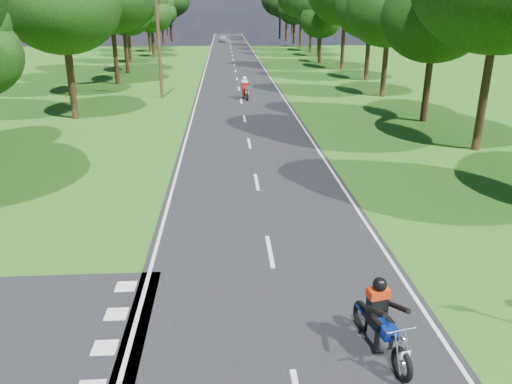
{
  "coord_description": "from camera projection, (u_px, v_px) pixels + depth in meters",
  "views": [
    {
      "loc": [
        -1.2,
        -10.81,
        6.67
      ],
      "look_at": [
        -0.28,
        4.0,
        1.1
      ],
      "focal_mm": 35.0,
      "sensor_mm": 36.0,
      "label": 1
    }
  ],
  "objects": [
    {
      "name": "main_road",
      "position": [
        234.0,
        65.0,
        59.23
      ],
      "size": [
        7.0,
        140.0,
        0.02
      ],
      "primitive_type": "cube",
      "color": "black",
      "rests_on": "ground"
    },
    {
      "name": "ground",
      "position": [
        277.0,
        289.0,
        12.51
      ],
      "size": [
        160.0,
        160.0,
        0.0
      ],
      "primitive_type": "plane",
      "color": "#2F5D15",
      "rests_on": "ground"
    },
    {
      "name": "rider_near_blue",
      "position": [
        382.0,
        318.0,
        9.91
      ],
      "size": [
        1.05,
        2.03,
        1.61
      ],
      "primitive_type": null,
      "rotation": [
        0.0,
        0.0,
        0.22
      ],
      "color": "navy",
      "rests_on": "main_road"
    },
    {
      "name": "telegraph_pole",
      "position": [
        159.0,
        43.0,
        36.89
      ],
      "size": [
        1.2,
        0.26,
        8.0
      ],
      "color": "#382616",
      "rests_on": "ground"
    },
    {
      "name": "rider_far_red",
      "position": [
        245.0,
        88.0,
        37.44
      ],
      "size": [
        0.91,
        2.06,
        1.66
      ],
      "primitive_type": null,
      "rotation": [
        0.0,
        0.0,
        0.13
      ],
      "color": "maroon",
      "rests_on": "main_road"
    },
    {
      "name": "road_markings",
      "position": [
        233.0,
        67.0,
        57.47
      ],
      "size": [
        7.4,
        140.0,
        0.01
      ],
      "color": "silver",
      "rests_on": "main_road"
    },
    {
      "name": "distant_car",
      "position": [
        223.0,
        38.0,
        96.19
      ],
      "size": [
        1.86,
        3.92,
        1.29
      ],
      "primitive_type": "imported",
      "rotation": [
        0.0,
        0.0,
        -0.09
      ],
      "color": "silver",
      "rests_on": "main_road"
    }
  ]
}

